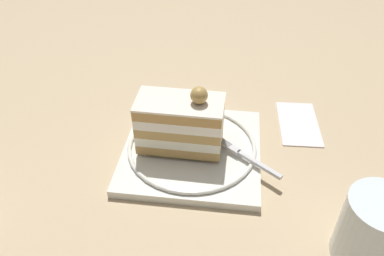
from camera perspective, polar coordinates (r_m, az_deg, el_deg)
name	(u,v)px	position (r m, az deg, el deg)	size (l,w,h in m)	color
ground_plane	(172,147)	(0.57, -2.96, -2.90)	(2.40, 2.40, 0.00)	tan
dessert_plate	(192,149)	(0.56, 0.00, -3.14)	(0.21, 0.21, 0.02)	white
cake_slice	(181,123)	(0.53, -1.70, 0.78)	(0.12, 0.07, 0.10)	tan
fork	(244,155)	(0.53, 7.65, -4.01)	(0.09, 0.09, 0.00)	silver
drink_glass_near	(373,233)	(0.46, 25.20, -13.89)	(0.07, 0.07, 0.09)	silver
folded_napkin	(299,123)	(0.64, 15.50, 0.73)	(0.11, 0.06, 0.00)	white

